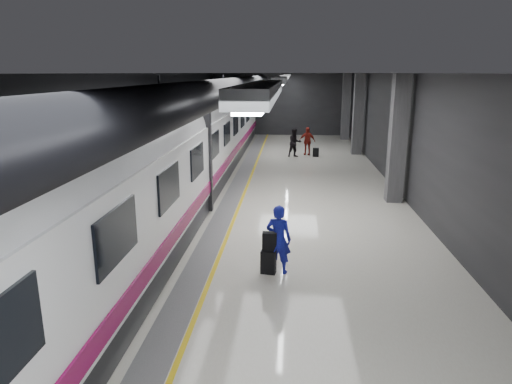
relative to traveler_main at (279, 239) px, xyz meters
name	(u,v)px	position (x,y,z in m)	size (l,w,h in m)	color
ground	(265,214)	(-0.57, 4.44, -0.81)	(40.00, 40.00, 0.00)	silver
platform_hall	(258,103)	(-0.85, 5.39, 2.72)	(10.02, 40.02, 4.51)	black
train	(165,151)	(-3.81, 4.44, 1.26)	(3.05, 38.00, 4.05)	black
traveler_main	(279,239)	(0.00, 0.00, 0.00)	(0.59, 0.39, 1.63)	#161FAC
suitcase_main	(268,262)	(-0.22, -0.07, -0.54)	(0.34, 0.22, 0.56)	black
shoulder_bag	(270,241)	(-0.20, -0.06, -0.04)	(0.33, 0.18, 0.44)	black
traveler_far_a	(295,143)	(0.46, 15.14, -0.02)	(0.77, 0.60, 1.58)	black
traveler_far_b	(307,141)	(1.16, 15.90, -0.03)	(0.92, 0.38, 1.56)	maroon
suitcase_far	(316,152)	(1.63, 15.33, -0.57)	(0.33, 0.21, 0.48)	black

